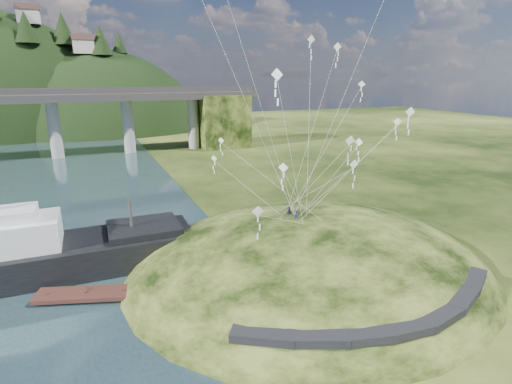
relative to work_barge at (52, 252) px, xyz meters
name	(u,v)px	position (x,y,z in m)	size (l,w,h in m)	color
ground	(240,296)	(14.47, -10.61, -2.17)	(320.00, 320.00, 0.00)	black
grass_hill	(310,282)	(22.47, -8.61, -3.67)	(36.00, 32.00, 13.00)	black
footpath	(394,316)	(21.93, -20.36, -0.09)	(22.29, 5.84, 0.83)	black
work_barge	(52,252)	(0.00, 0.00, 0.00)	(24.86, 7.02, 8.68)	black
wooden_dock	(124,292)	(5.52, -6.94, -1.73)	(14.11, 6.45, 1.01)	#311814
kite_flyers	(292,208)	(21.20, -6.81, 3.56)	(0.94, 2.12, 1.76)	#262733
kite_swarm	(316,94)	(22.55, -8.06, 14.06)	(20.44, 15.58, 20.61)	white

